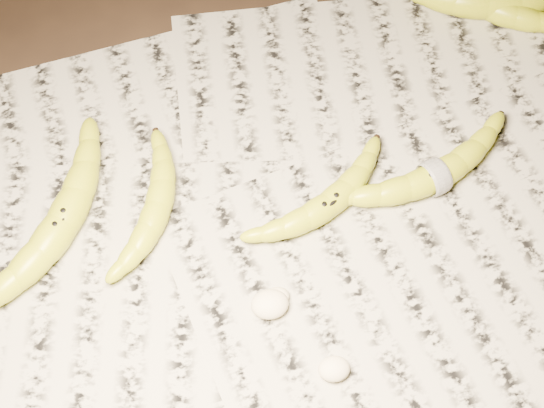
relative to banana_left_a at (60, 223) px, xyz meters
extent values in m
plane|color=black|center=(0.24, -0.03, -0.03)|extent=(3.00, 3.00, 0.00)
cube|color=#A3A08C|center=(0.25, -0.01, -0.02)|extent=(0.90, 0.70, 0.01)
torus|color=white|center=(0.42, -0.01, 0.00)|extent=(0.02, 0.04, 0.04)
ellipsoid|color=beige|center=(0.21, -0.13, -0.01)|extent=(0.04, 0.03, 0.02)
ellipsoid|color=beige|center=(0.26, -0.20, -0.01)|extent=(0.03, 0.03, 0.02)
ellipsoid|color=beige|center=(0.22, -0.12, -0.01)|extent=(0.03, 0.02, 0.01)
camera|label=1|loc=(0.17, -0.41, 0.74)|focal=50.00mm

